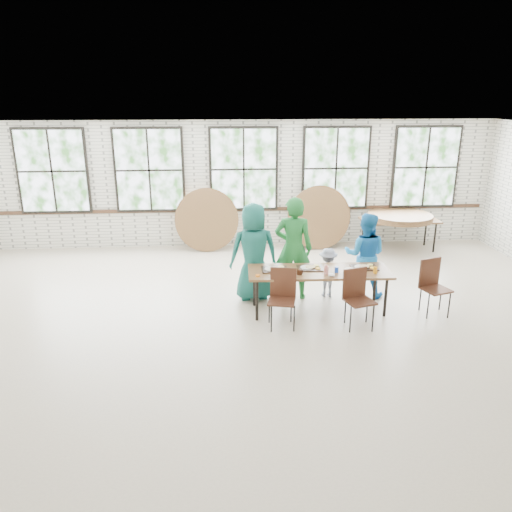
# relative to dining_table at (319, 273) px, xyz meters

# --- Properties ---
(room) EXTENTS (12.00, 12.00, 12.00)m
(room) POSITION_rel_dining_table_xyz_m (-1.08, 3.96, 1.14)
(room) COLOR #BFB098
(room) RESTS_ON ground
(dining_table) EXTENTS (2.42, 0.88, 0.74)m
(dining_table) POSITION_rel_dining_table_xyz_m (0.00, 0.00, 0.00)
(dining_table) COLOR brown
(dining_table) RESTS_ON ground
(chair_near_left) EXTENTS (0.50, 0.49, 0.95)m
(chair_near_left) POSITION_rel_dining_table_xyz_m (-0.68, -0.48, -0.13)
(chair_near_left) COLOR #442316
(chair_near_left) RESTS_ON ground
(chair_near_right) EXTENTS (0.52, 0.51, 0.95)m
(chair_near_right) POSITION_rel_dining_table_xyz_m (0.50, -0.58, -0.13)
(chair_near_right) COLOR #442316
(chair_near_right) RESTS_ON ground
(chair_spare) EXTENTS (0.53, 0.52, 0.95)m
(chair_spare) POSITION_rel_dining_table_xyz_m (1.91, -0.19, -0.13)
(chair_spare) COLOR #442316
(chair_spare) RESTS_ON ground
(adult_teal) EXTENTS (0.92, 0.66, 1.77)m
(adult_teal) POSITION_rel_dining_table_xyz_m (-1.07, 0.65, 0.20)
(adult_teal) COLOR #1A6352
(adult_teal) RESTS_ON ground
(adult_green) EXTENTS (0.76, 0.59, 1.88)m
(adult_green) POSITION_rel_dining_table_xyz_m (-0.35, 0.65, 0.25)
(adult_green) COLOR #1C6A2C
(adult_green) RESTS_ON ground
(toddler) EXTENTS (0.60, 0.34, 0.92)m
(toddler) POSITION_rel_dining_table_xyz_m (0.29, 0.65, -0.23)
(toddler) COLOR #131C3E
(toddler) RESTS_ON ground
(adult_blue) EXTENTS (0.92, 0.81, 1.56)m
(adult_blue) POSITION_rel_dining_table_xyz_m (0.97, 0.65, 0.09)
(adult_blue) COLOR #1B74BD
(adult_blue) RESTS_ON ground
(storage_table) EXTENTS (1.82, 0.79, 0.74)m
(storage_table) POSITION_rel_dining_table_xyz_m (2.58, 3.36, -0.00)
(storage_table) COLOR brown
(storage_table) RESTS_ON ground
(tabletop_clutter) EXTENTS (1.98, 0.61, 0.11)m
(tabletop_clutter) POSITION_rel_dining_table_xyz_m (0.08, -0.04, 0.08)
(tabletop_clutter) COLOR black
(tabletop_clutter) RESTS_ON dining_table
(round_tops_stacked) EXTENTS (1.50, 1.50, 0.13)m
(round_tops_stacked) POSITION_rel_dining_table_xyz_m (2.58, 3.36, 0.12)
(round_tops_stacked) COLOR brown
(round_tops_stacked) RESTS_ON storage_table
(round_tops_leaning) EXTENTS (4.21, 0.40, 1.49)m
(round_tops_leaning) POSITION_rel_dining_table_xyz_m (-0.19, 3.67, 0.05)
(round_tops_leaning) COLOR brown
(round_tops_leaning) RESTS_ON ground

